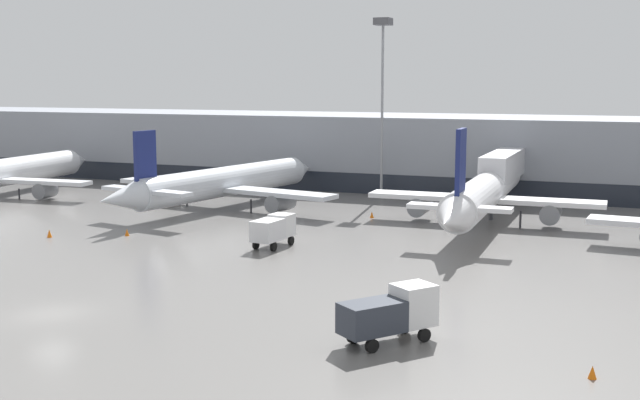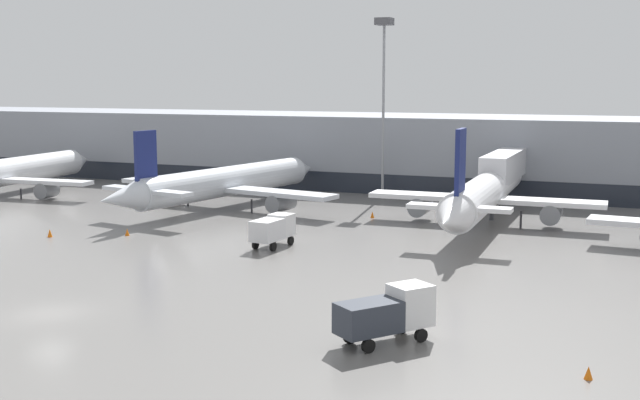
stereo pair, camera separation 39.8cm
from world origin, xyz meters
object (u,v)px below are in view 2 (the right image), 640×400
at_px(parked_jet_2, 222,183).
at_px(parked_jet_3, 484,193).
at_px(traffic_cone_3, 127,232).
at_px(traffic_cone_4, 372,215).
at_px(apron_light_mast_0, 384,59).
at_px(service_truck_0, 273,229).
at_px(traffic_cone_1, 588,373).
at_px(service_truck_1, 387,312).
at_px(traffic_cone_2, 50,233).

relative_size(parked_jet_2, parked_jet_3, 0.91).
distance_m(traffic_cone_3, traffic_cone_4, 23.60).
distance_m(traffic_cone_3, apron_light_mast_0, 36.54).
bearing_deg(service_truck_0, traffic_cone_4, -4.50).
bearing_deg(service_truck_0, apron_light_mast_0, 6.53).
height_order(traffic_cone_3, traffic_cone_4, traffic_cone_4).
xyz_separation_m(traffic_cone_3, traffic_cone_4, (16.72, 16.65, 0.01)).
xyz_separation_m(parked_jet_3, traffic_cone_1, (11.65, -37.26, -2.70)).
xyz_separation_m(service_truck_0, traffic_cone_3, (-13.75, -0.34, -1.21)).
distance_m(service_truck_0, traffic_cone_3, 13.80).
relative_size(service_truck_0, traffic_cone_3, 7.68).
distance_m(parked_jet_2, apron_light_mast_0, 23.22).
xyz_separation_m(parked_jet_2, service_truck_0, (13.38, -15.81, -1.20)).
distance_m(traffic_cone_1, traffic_cone_4, 43.45).
bearing_deg(traffic_cone_1, apron_light_mast_0, 116.89).
bearing_deg(traffic_cone_4, traffic_cone_3, -135.13).
bearing_deg(parked_jet_2, parked_jet_3, -77.74).
xyz_separation_m(parked_jet_3, traffic_cone_3, (-27.54, -16.71, -2.70)).
bearing_deg(parked_jet_2, service_truck_1, -129.44).
distance_m(parked_jet_2, parked_jet_3, 27.18).
bearing_deg(apron_light_mast_0, parked_jet_2, -132.62).
distance_m(parked_jet_2, traffic_cone_1, 53.48).
xyz_separation_m(parked_jet_2, traffic_cone_1, (38.82, -36.70, -2.41)).
bearing_deg(parked_jet_2, traffic_cone_2, 173.46).
xyz_separation_m(parked_jet_2, apron_light_mast_0, (13.02, 14.15, 13.01)).
relative_size(parked_jet_3, traffic_cone_4, 59.69).
bearing_deg(apron_light_mast_0, traffic_cone_4, -76.28).
height_order(traffic_cone_2, traffic_cone_4, traffic_cone_2).
distance_m(traffic_cone_4, apron_light_mast_0, 20.86).
height_order(traffic_cone_1, traffic_cone_3, traffic_cone_1).
bearing_deg(apron_light_mast_0, parked_jet_3, -43.86).
height_order(parked_jet_2, service_truck_1, parked_jet_2).
distance_m(service_truck_0, service_truck_1, 24.87).
relative_size(service_truck_1, traffic_cone_2, 7.72).
height_order(service_truck_0, apron_light_mast_0, apron_light_mast_0).
relative_size(service_truck_1, traffic_cone_3, 8.72).
bearing_deg(traffic_cone_4, parked_jet_3, 0.32).
distance_m(parked_jet_3, apron_light_mast_0, 23.38).
bearing_deg(apron_light_mast_0, traffic_cone_1, -63.11).
distance_m(service_truck_0, traffic_cone_2, 19.80).
relative_size(service_truck_1, apron_light_mast_0, 0.26).
relative_size(traffic_cone_1, traffic_cone_3, 1.01).
xyz_separation_m(traffic_cone_1, traffic_cone_2, (-44.92, 17.51, 0.03)).
relative_size(traffic_cone_2, apron_light_mast_0, 0.03).
height_order(traffic_cone_1, apron_light_mast_0, apron_light_mast_0).
distance_m(traffic_cone_1, traffic_cone_3, 44.25).
xyz_separation_m(parked_jet_2, parked_jet_3, (27.17, 0.56, 0.29)).
distance_m(service_truck_0, apron_light_mast_0, 33.16).
bearing_deg(service_truck_0, service_truck_1, -135.31).
distance_m(parked_jet_3, traffic_cone_3, 32.32).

